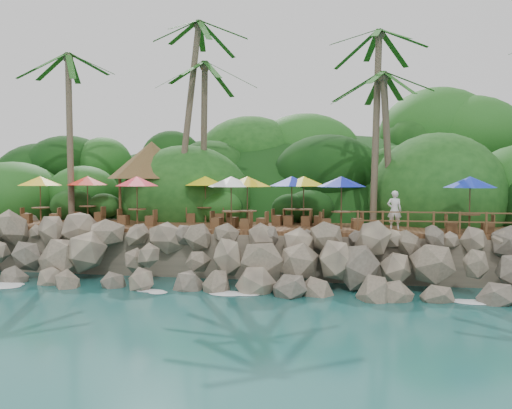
# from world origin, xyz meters

# --- Properties ---
(ground) EXTENTS (140.00, 140.00, 0.00)m
(ground) POSITION_xyz_m (0.00, 0.00, 0.00)
(ground) COLOR #19514F
(ground) RESTS_ON ground
(land_base) EXTENTS (32.00, 25.20, 2.10)m
(land_base) POSITION_xyz_m (0.00, 16.00, 1.05)
(land_base) COLOR gray
(land_base) RESTS_ON ground
(jungle_hill) EXTENTS (44.80, 28.00, 15.40)m
(jungle_hill) POSITION_xyz_m (0.00, 23.50, 0.00)
(jungle_hill) COLOR #143811
(jungle_hill) RESTS_ON ground
(seawall) EXTENTS (29.00, 4.00, 2.30)m
(seawall) POSITION_xyz_m (0.00, 2.00, 1.15)
(seawall) COLOR gray
(seawall) RESTS_ON ground
(terrace) EXTENTS (26.00, 5.00, 0.20)m
(terrace) POSITION_xyz_m (0.00, 6.00, 2.20)
(terrace) COLOR brown
(terrace) RESTS_ON land_base
(jungle_foliage) EXTENTS (44.00, 16.00, 12.00)m
(jungle_foliage) POSITION_xyz_m (0.00, 15.00, 0.00)
(jungle_foliage) COLOR #143811
(jungle_foliage) RESTS_ON ground
(foam_line) EXTENTS (25.20, 0.80, 0.06)m
(foam_line) POSITION_xyz_m (0.00, 0.30, 0.03)
(foam_line) COLOR white
(foam_line) RESTS_ON ground
(palms) EXTENTS (32.63, 7.44, 12.70)m
(palms) POSITION_xyz_m (1.37, 8.72, 11.93)
(palms) COLOR brown
(palms) RESTS_ON ground
(palapa) EXTENTS (5.16, 5.16, 4.60)m
(palapa) POSITION_xyz_m (-6.98, 9.53, 5.79)
(palapa) COLOR brown
(palapa) RESTS_ON ground
(dining_clusters) EXTENTS (24.23, 5.47, 2.54)m
(dining_clusters) POSITION_xyz_m (-0.37, 5.92, 4.41)
(dining_clusters) COLOR brown
(dining_clusters) RESTS_ON terrace
(railing) EXTENTS (8.30, 0.10, 1.00)m
(railing) POSITION_xyz_m (9.00, 3.65, 2.91)
(railing) COLOR brown
(railing) RESTS_ON terrace
(waiter) EXTENTS (0.69, 0.46, 1.86)m
(waiter) POSITION_xyz_m (6.85, 5.44, 3.23)
(waiter) COLOR white
(waiter) RESTS_ON terrace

